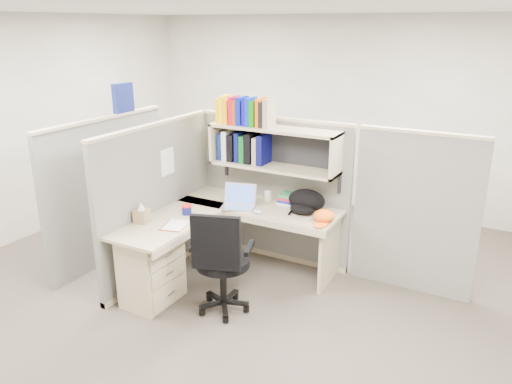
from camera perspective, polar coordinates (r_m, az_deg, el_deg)
The scene contains 14 objects.
ground at distance 5.18m, azimuth -2.66°, elevation -11.07°, with size 6.00×6.00×0.00m, color #3A342D.
room_shell at distance 4.60m, azimuth -2.96°, elevation 6.75°, with size 6.00×6.00×6.00m.
cubicle at distance 5.34m, azimuth -3.67°, elevation 0.53°, with size 3.79×1.84×1.95m.
desk at distance 4.97m, azimuth -8.51°, elevation -6.89°, with size 1.74×1.75×0.73m.
laptop at distance 5.20m, azimuth -2.11°, elevation -0.59°, with size 0.34×0.34×0.24m, color silver, non-canonical shape.
backpack at distance 5.11m, azimuth 5.58°, elevation -1.11°, with size 0.39×0.30×0.23m, color black, non-canonical shape.
orange_cap at distance 4.93m, azimuth 7.80°, elevation -2.70°, with size 0.21×0.24×0.11m, color orange, non-canonical shape.
snack_canister at distance 5.11m, azimuth -7.93°, elevation -1.99°, with size 0.10×0.10×0.10m.
tissue_box at distance 4.97m, azimuth -12.94°, elevation -2.27°, with size 0.13×0.13×0.21m, color #9A7F57, non-canonical shape.
mouse at distance 5.09m, azimuth 0.21°, elevation -2.29°, with size 0.10×0.07×0.04m, color #9CBFDD.
paper_cup at distance 5.46m, azimuth 1.33°, elevation -0.43°, with size 0.07×0.07×0.10m, color silver.
book_stack at distance 5.39m, azimuth 3.65°, elevation -0.70°, with size 0.16×0.22×0.11m, color slate, non-canonical shape.
loose_paper at distance 4.86m, azimuth -9.20°, elevation -3.76°, with size 0.20×0.26×0.00m, color white, non-canonical shape.
task_chair at distance 4.63m, azimuth -3.92°, elevation -9.74°, with size 0.60×0.56×1.04m.
Camera 1 is at (2.35, -3.83, 2.57)m, focal length 35.00 mm.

